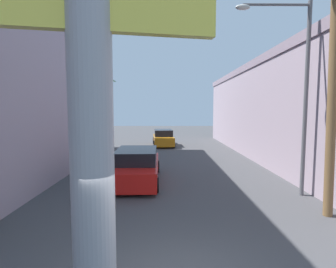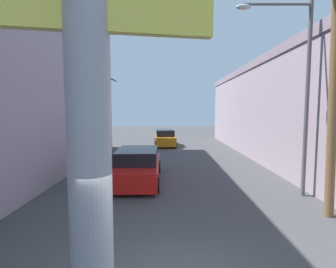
{
  "view_description": "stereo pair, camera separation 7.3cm",
  "coord_description": "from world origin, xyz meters",
  "px_view_note": "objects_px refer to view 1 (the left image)",
  "views": [
    {
      "loc": [
        -0.1,
        -4.53,
        3.41
      ],
      "look_at": [
        0.0,
        6.28,
        2.43
      ],
      "focal_mm": 28.0,
      "sensor_mm": 36.0,
      "label": 1
    },
    {
      "loc": [
        -0.03,
        -4.53,
        3.41
      ],
      "look_at": [
        0.0,
        6.28,
        2.43
      ],
      "focal_mm": 28.0,
      "sensor_mm": 36.0,
      "label": 2
    }
  ],
  "objects_px": {
    "palm_tree_far_left": "(97,102)",
    "palm_tree_near_right": "(336,28)",
    "car_lead": "(137,166)",
    "pedestrian_far_left": "(100,144)",
    "street_lamp": "(295,80)",
    "car_far": "(163,138)"
  },
  "relations": [
    {
      "from": "car_far",
      "to": "pedestrian_far_left",
      "type": "relative_size",
      "value": 2.68
    },
    {
      "from": "street_lamp",
      "to": "pedestrian_far_left",
      "type": "bearing_deg",
      "value": 139.28
    },
    {
      "from": "car_lead",
      "to": "pedestrian_far_left",
      "type": "xyz_separation_m",
      "value": [
        -3.35,
        6.26,
        0.28
      ]
    },
    {
      "from": "palm_tree_far_left",
      "to": "pedestrian_far_left",
      "type": "bearing_deg",
      "value": -73.43
    },
    {
      "from": "palm_tree_far_left",
      "to": "pedestrian_far_left",
      "type": "xyz_separation_m",
      "value": [
        0.96,
        -3.23,
        -3.08
      ]
    },
    {
      "from": "pedestrian_far_left",
      "to": "palm_tree_near_right",
      "type": "bearing_deg",
      "value": -46.35
    },
    {
      "from": "car_lead",
      "to": "pedestrian_far_left",
      "type": "bearing_deg",
      "value": 118.1
    },
    {
      "from": "car_far",
      "to": "pedestrian_far_left",
      "type": "height_order",
      "value": "pedestrian_far_left"
    },
    {
      "from": "car_lead",
      "to": "car_far",
      "type": "height_order",
      "value": "same"
    },
    {
      "from": "palm_tree_near_right",
      "to": "pedestrian_far_left",
      "type": "bearing_deg",
      "value": 133.65
    },
    {
      "from": "street_lamp",
      "to": "car_lead",
      "type": "relative_size",
      "value": 1.47
    },
    {
      "from": "car_lead",
      "to": "street_lamp",
      "type": "bearing_deg",
      "value": -18.43
    },
    {
      "from": "car_far",
      "to": "palm_tree_far_left",
      "type": "relative_size",
      "value": 0.71
    },
    {
      "from": "palm_tree_near_right",
      "to": "palm_tree_far_left",
      "type": "bearing_deg",
      "value": 128.61
    },
    {
      "from": "palm_tree_near_right",
      "to": "car_lead",
      "type": "bearing_deg",
      "value": 147.75
    },
    {
      "from": "street_lamp",
      "to": "car_lead",
      "type": "distance_m",
      "value": 7.78
    },
    {
      "from": "palm_tree_near_right",
      "to": "pedestrian_far_left",
      "type": "relative_size",
      "value": 5.15
    },
    {
      "from": "car_far",
      "to": "palm_tree_near_right",
      "type": "relative_size",
      "value": 0.52
    },
    {
      "from": "car_lead",
      "to": "car_far",
      "type": "relative_size",
      "value": 1.1
    },
    {
      "from": "palm_tree_far_left",
      "to": "palm_tree_near_right",
      "type": "relative_size",
      "value": 0.73
    },
    {
      "from": "car_lead",
      "to": "pedestrian_far_left",
      "type": "height_order",
      "value": "pedestrian_far_left"
    },
    {
      "from": "car_lead",
      "to": "palm_tree_near_right",
      "type": "bearing_deg",
      "value": -32.25
    }
  ]
}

